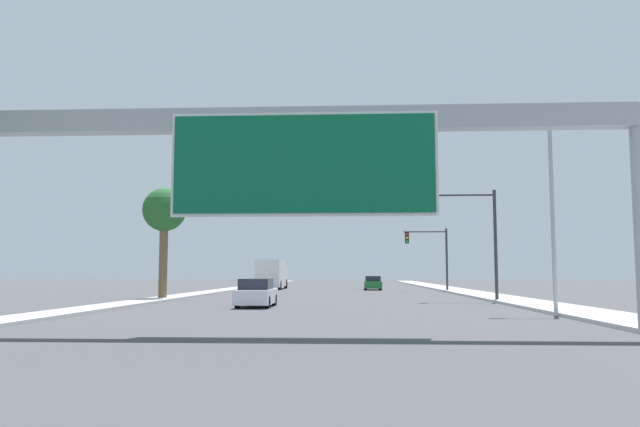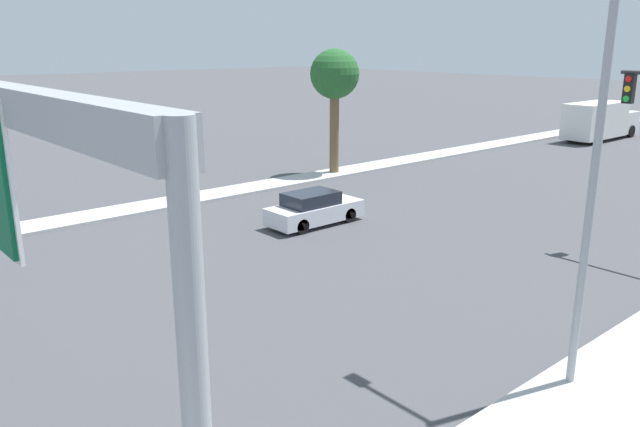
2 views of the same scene
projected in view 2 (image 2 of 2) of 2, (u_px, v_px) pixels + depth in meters
The scene contains 5 objects.
median_strip_left at pixel (526, 139), 50.27m from camera, with size 2.00×120.00×0.15m.
car_far_right at pixel (314, 209), 26.75m from camera, with size 1.71×4.31×1.45m.
truck_box_primary at pixel (600, 121), 49.96m from camera, with size 2.49×8.71×3.04m.
palm_tree_background at pixel (335, 78), 35.69m from camera, with size 2.83×2.83×7.28m.
street_lamp_right at pixel (581, 157), 13.08m from camera, with size 2.66×0.28×8.94m.
Camera 2 is at (16.21, 14.65, 7.57)m, focal length 35.00 mm.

